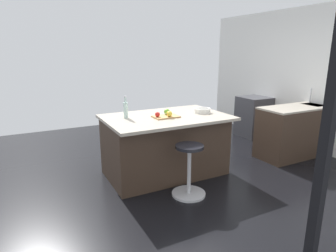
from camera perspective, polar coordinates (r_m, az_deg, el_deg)
ground_plane at (r=4.65m, az=4.08°, el=-8.55°), size 7.03×7.03×0.00m
interior_partition_left at (r=6.10m, az=26.06°, el=8.34°), size 0.12×5.40×2.63m
sink_cabinet at (r=5.78m, az=25.48°, el=-0.57°), size 1.90×0.60×1.17m
oven_range at (r=6.62m, az=16.55°, el=1.82°), size 0.60×0.61×0.86m
kitchen_island at (r=4.34m, az=-0.59°, el=-3.72°), size 1.77×1.17×0.91m
stool_by_window at (r=3.75m, az=4.17°, el=-9.04°), size 0.44×0.44×0.68m
cutting_board at (r=4.11m, az=-0.42°, el=1.87°), size 0.36×0.24×0.02m
apple_red at (r=4.03m, az=-2.10°, el=2.29°), size 0.07×0.07×0.07m
apple_yellow at (r=4.05m, az=0.28°, el=2.43°), size 0.08×0.08×0.08m
apple_green at (r=4.18m, az=-0.22°, el=2.85°), size 0.08×0.08×0.08m
water_bottle at (r=4.08m, az=-8.35°, el=3.25°), size 0.06×0.06×0.31m
fruit_bowl at (r=4.44m, az=6.76°, el=3.12°), size 0.25×0.25×0.07m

